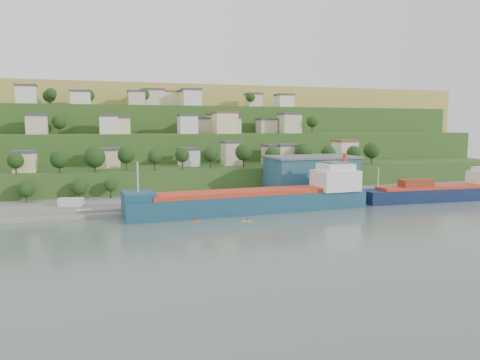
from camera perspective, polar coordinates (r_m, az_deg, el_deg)
name	(u,v)px	position (r m, az deg, el deg)	size (l,w,h in m)	color
ground	(255,218)	(129.82, 1.86, -4.68)	(500.00, 500.00, 0.00)	#4A5A56
quay	(282,200)	(162.71, 5.13, -2.40)	(220.00, 26.00, 4.00)	slate
pebble_beach	(48,216)	(144.42, -22.41, -4.03)	(40.00, 18.00, 2.40)	slate
hillside	(162,167)	(292.71, -9.44, 1.56)	(360.00, 210.00, 96.00)	#284719
cargo_ship_near	(258,201)	(139.93, 2.18, -2.60)	(74.17, 14.82, 18.95)	#164153
cargo_ship_far	(443,193)	(175.33, 23.54, -1.49)	(56.08, 12.36, 15.12)	#0D1E3A
warehouse	(311,174)	(169.50, 8.61, 0.79)	(31.14, 19.24, 12.80)	#1F505D
caravan	(71,203)	(145.96, -19.90, -2.70)	(6.86, 2.86, 3.20)	silver
dinghy	(84,211)	(138.64, -18.44, -3.60)	(4.42, 1.66, 0.88)	silver
kayak_orange	(196,220)	(126.40, -5.43, -4.91)	(3.03, 0.93, 0.75)	#CA4E11
kayak_yellow	(247,221)	(125.42, 0.84, -4.98)	(2.92, 1.17, 0.72)	yellow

